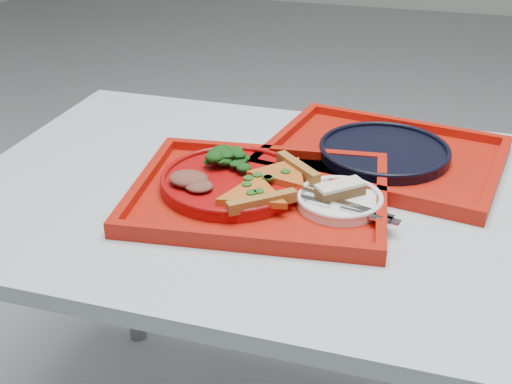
# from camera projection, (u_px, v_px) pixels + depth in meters

# --- Properties ---
(table) EXTENTS (1.60, 0.80, 0.75)m
(table) POSITION_uv_depth(u_px,v_px,m) (387.00, 241.00, 1.18)
(table) COLOR #B0BCC5
(table) RESTS_ON ground
(tray_main) EXTENTS (0.49, 0.40, 0.01)m
(tray_main) POSITION_uv_depth(u_px,v_px,m) (259.00, 197.00, 1.16)
(tray_main) COLOR #A81408
(tray_main) RESTS_ON table
(tray_far) EXTENTS (0.50, 0.42, 0.01)m
(tray_far) POSITION_uv_depth(u_px,v_px,m) (383.00, 159.00, 1.30)
(tray_far) COLOR #A81408
(tray_far) RESTS_ON table
(dinner_plate) EXTENTS (0.26, 0.26, 0.02)m
(dinner_plate) POSITION_uv_depth(u_px,v_px,m) (232.00, 183.00, 1.17)
(dinner_plate) COLOR #970A0A
(dinner_plate) RESTS_ON tray_main
(side_plate) EXTENTS (0.15, 0.15, 0.01)m
(side_plate) POSITION_uv_depth(u_px,v_px,m) (339.00, 202.00, 1.11)
(side_plate) COLOR white
(side_plate) RESTS_ON tray_main
(navy_plate) EXTENTS (0.26, 0.26, 0.02)m
(navy_plate) POSITION_uv_depth(u_px,v_px,m) (384.00, 153.00, 1.29)
(navy_plate) COLOR black
(navy_plate) RESTS_ON tray_far
(pizza_slice_a) EXTENTS (0.18, 0.19, 0.02)m
(pizza_slice_a) POSITION_uv_depth(u_px,v_px,m) (254.00, 192.00, 1.10)
(pizza_slice_a) COLOR orange
(pizza_slice_a) RESTS_ON dinner_plate
(pizza_slice_b) EXTENTS (0.18, 0.18, 0.02)m
(pizza_slice_b) POSITION_uv_depth(u_px,v_px,m) (283.00, 172.00, 1.17)
(pizza_slice_b) COLOR orange
(pizza_slice_b) RESTS_ON dinner_plate
(salad_heap) EXTENTS (0.09, 0.08, 0.04)m
(salad_heap) POSITION_uv_depth(u_px,v_px,m) (230.00, 155.00, 1.21)
(salad_heap) COLOR black
(salad_heap) RESTS_ON dinner_plate
(meat_portion) EXTENTS (0.07, 0.06, 0.02)m
(meat_portion) POSITION_uv_depth(u_px,v_px,m) (189.00, 179.00, 1.14)
(meat_portion) COLOR brown
(meat_portion) RESTS_ON dinner_plate
(dessert_bar) EXTENTS (0.09, 0.08, 0.02)m
(dessert_bar) POSITION_uv_depth(u_px,v_px,m) (340.00, 190.00, 1.11)
(dessert_bar) COLOR #52331B
(dessert_bar) RESTS_ON side_plate
(knife) EXTENTS (0.18, 0.07, 0.01)m
(knife) POSITION_uv_depth(u_px,v_px,m) (343.00, 202.00, 1.09)
(knife) COLOR silver
(knife) RESTS_ON side_plate
(fork) EXTENTS (0.19, 0.06, 0.01)m
(fork) POSITION_uv_depth(u_px,v_px,m) (339.00, 207.00, 1.08)
(fork) COLOR silver
(fork) RESTS_ON side_plate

